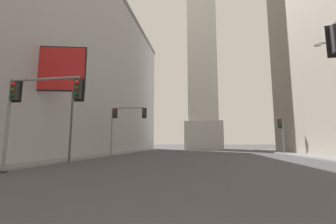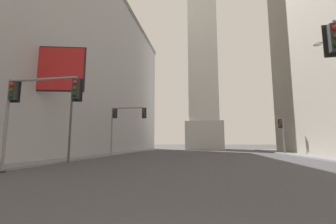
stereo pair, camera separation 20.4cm
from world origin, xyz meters
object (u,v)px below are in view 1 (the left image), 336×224
at_px(obelisk, 201,25).
at_px(traffic_light_mid_left, 123,119).
at_px(traffic_light_near_left, 34,100).
at_px(billboard_sign, 50,71).
at_px(traffic_light_mid_right, 282,131).

bearing_deg(obelisk, traffic_light_mid_left, -107.91).
relative_size(traffic_light_near_left, traffic_light_mid_left, 0.87).
relative_size(obelisk, traffic_light_near_left, 13.04).
height_order(traffic_light_mid_left, billboard_sign, billboard_sign).
bearing_deg(billboard_sign, traffic_light_near_left, -57.97).
bearing_deg(traffic_light_near_left, traffic_light_mid_left, 92.58).
xyz_separation_m(traffic_light_mid_left, billboard_sign, (-2.73, -10.40, 3.04)).
xyz_separation_m(obelisk, billboard_sign, (-12.59, -40.91, -25.32)).
relative_size(obelisk, traffic_light_mid_right, 13.57).
bearing_deg(billboard_sign, traffic_light_mid_right, 37.26).
bearing_deg(traffic_light_mid_left, traffic_light_mid_right, 20.11).
bearing_deg(obelisk, traffic_light_near_left, -101.14).
distance_m(traffic_light_mid_right, traffic_light_mid_left, 22.51).
bearing_deg(traffic_light_near_left, obelisk, 78.86).
relative_size(traffic_light_mid_right, billboard_sign, 0.52).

